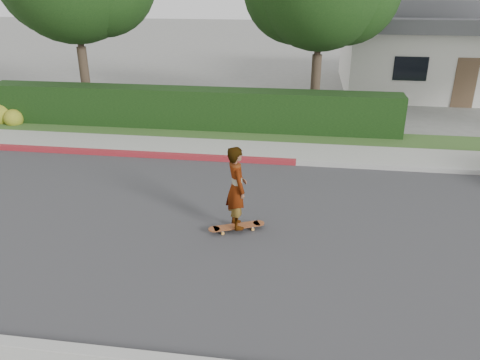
# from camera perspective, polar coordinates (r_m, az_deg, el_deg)

# --- Properties ---
(ground) EXTENTS (120.00, 120.00, 0.00)m
(ground) POSITION_cam_1_polar(r_m,az_deg,el_deg) (10.35, 0.47, -6.00)
(ground) COLOR slate
(ground) RESTS_ON ground
(road) EXTENTS (60.00, 8.00, 0.01)m
(road) POSITION_cam_1_polar(r_m,az_deg,el_deg) (10.35, 0.47, -5.97)
(road) COLOR #2D2D30
(road) RESTS_ON ground
(curb_far) EXTENTS (60.00, 0.20, 0.15)m
(curb_far) POSITION_cam_1_polar(r_m,az_deg,el_deg) (14.02, 2.75, 2.37)
(curb_far) COLOR #9E9E99
(curb_far) RESTS_ON ground
(curb_red_section) EXTENTS (12.00, 0.21, 0.15)m
(curb_red_section) POSITION_cam_1_polar(r_m,az_deg,el_deg) (15.29, -16.26, 3.24)
(curb_red_section) COLOR maroon
(curb_red_section) RESTS_ON ground
(sidewalk_far) EXTENTS (60.00, 1.60, 0.12)m
(sidewalk_far) POSITION_cam_1_polar(r_m,az_deg,el_deg) (14.87, 3.10, 3.53)
(sidewalk_far) COLOR gray
(sidewalk_far) RESTS_ON ground
(planting_strip) EXTENTS (60.00, 1.60, 0.10)m
(planting_strip) POSITION_cam_1_polar(r_m,az_deg,el_deg) (16.39, 3.63, 5.35)
(planting_strip) COLOR #2D4C1E
(planting_strip) RESTS_ON ground
(hedge) EXTENTS (15.00, 1.00, 1.50)m
(hedge) POSITION_cam_1_polar(r_m,az_deg,el_deg) (17.24, -6.23, 8.59)
(hedge) COLOR black
(hedge) RESTS_ON ground
(flowering_shrub) EXTENTS (1.40, 1.00, 0.90)m
(flowering_shrub) POSITION_cam_1_polar(r_m,az_deg,el_deg) (19.86, -26.68, 6.96)
(flowering_shrub) COLOR #2D4C19
(flowering_shrub) RESTS_ON ground
(house) EXTENTS (10.60, 8.60, 4.30)m
(house) POSITION_cam_1_polar(r_m,az_deg,el_deg) (26.03, 24.15, 14.71)
(house) COLOR beige
(house) RESTS_ON ground
(skateboard) EXTENTS (1.25, 0.73, 0.12)m
(skateboard) POSITION_cam_1_polar(r_m,az_deg,el_deg) (10.23, -0.40, -5.68)
(skateboard) COLOR gold
(skateboard) RESTS_ON ground
(skateboarder) EXTENTS (0.66, 0.78, 1.82)m
(skateboarder) POSITION_cam_1_polar(r_m,az_deg,el_deg) (9.81, -0.42, -0.94)
(skateboarder) COLOR white
(skateboarder) RESTS_ON skateboard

